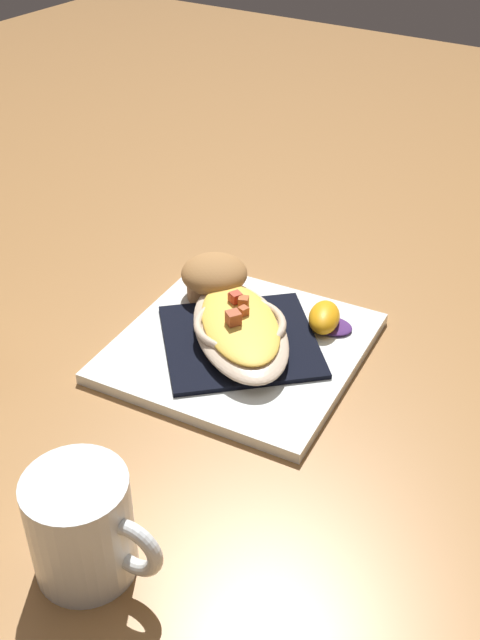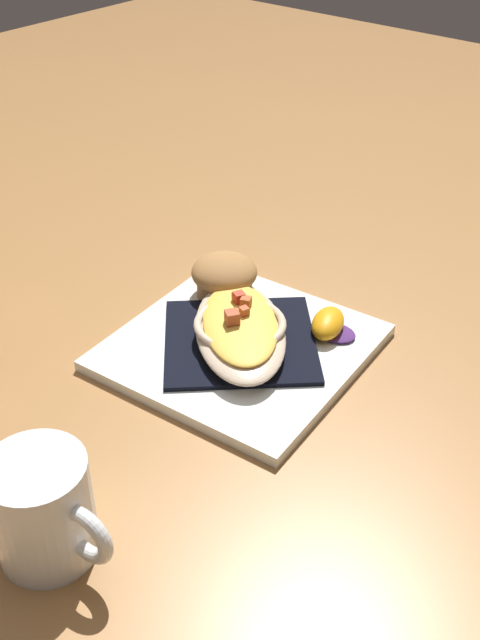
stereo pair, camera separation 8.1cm
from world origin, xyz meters
The scene contains 7 objects.
ground_plane centered at (0.00, 0.00, 0.00)m, with size 2.60×2.60×0.00m, color #9D6C3B.
square_plate centered at (0.00, 0.00, 0.01)m, with size 0.25×0.25×0.01m, color white.
folded_napkin centered at (0.00, 0.00, 0.02)m, with size 0.16×0.16×0.01m, color black.
gratin_dish centered at (0.00, 0.00, 0.03)m, with size 0.20×0.20×0.04m.
muffin centered at (-0.06, -0.08, 0.04)m, with size 0.08×0.08×0.05m.
orange_garnish centered at (-0.08, 0.06, 0.02)m, with size 0.07×0.06×0.03m.
coffee_mug centered at (0.30, 0.05, 0.04)m, with size 0.08×0.11×0.09m.
Camera 2 is at (0.51, 0.42, 0.51)m, focal length 42.75 mm.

